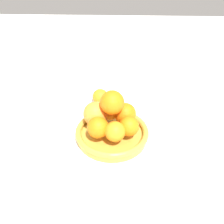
# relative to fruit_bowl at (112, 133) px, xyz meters

# --- Properties ---
(ground_plane) EXTENTS (4.00, 4.00, 0.00)m
(ground_plane) POSITION_rel_fruit_bowl_xyz_m (0.00, 0.00, -0.02)
(ground_plane) COLOR white
(fruit_bowl) EXTENTS (0.25, 0.25, 0.04)m
(fruit_bowl) POSITION_rel_fruit_bowl_xyz_m (0.00, 0.00, 0.00)
(fruit_bowl) COLOR gold
(fruit_bowl) RESTS_ON ground_plane
(orange_pile) EXTENTS (0.18, 0.19, 0.14)m
(orange_pile) POSITION_rel_fruit_bowl_xyz_m (-0.01, -0.01, 0.07)
(orange_pile) COLOR orange
(orange_pile) RESTS_ON fruit_bowl
(stray_orange) EXTENTS (0.07, 0.07, 0.07)m
(stray_orange) POSITION_rel_fruit_bowl_xyz_m (-0.21, -0.06, 0.01)
(stray_orange) COLOR orange
(stray_orange) RESTS_ON ground_plane
(napkin_folded) EXTENTS (0.14, 0.14, 0.01)m
(napkin_folded) POSITION_rel_fruit_bowl_xyz_m (0.21, -0.20, -0.02)
(napkin_folded) COLOR silver
(napkin_folded) RESTS_ON ground_plane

